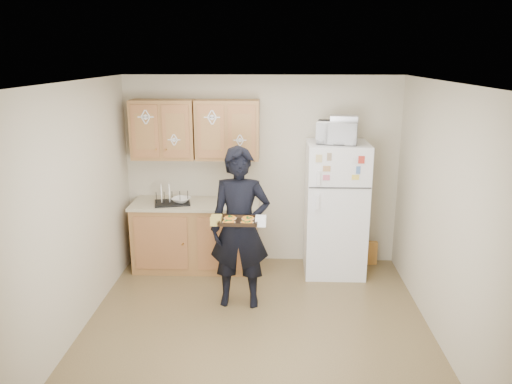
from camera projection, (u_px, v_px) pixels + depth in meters
floor at (257, 326)px, 5.22m from camera, size 3.60×3.60×0.00m
ceiling at (257, 82)px, 4.56m from camera, size 3.60×3.60×0.00m
wall_back at (262, 171)px, 6.63m from camera, size 3.60×0.04×2.50m
wall_front at (246, 298)px, 3.16m from camera, size 3.60×0.04×2.50m
wall_left at (76, 210)px, 4.96m from camera, size 0.04×3.60×2.50m
wall_right at (442, 214)px, 4.83m from camera, size 0.04×3.60×2.50m
refrigerator at (335, 209)px, 6.34m from camera, size 0.75×0.70×1.70m
base_cabinet at (196, 237)px, 6.57m from camera, size 1.60×0.60×0.86m
countertop at (195, 204)px, 6.45m from camera, size 1.64×0.64×0.04m
upper_cab_left at (163, 129)px, 6.34m from camera, size 0.80×0.33×0.75m
upper_cab_right at (228, 130)px, 6.31m from camera, size 0.80×0.33×0.75m
cereal_box at (369, 253)px, 6.74m from camera, size 0.20×0.07×0.32m
person at (240, 228)px, 5.47m from camera, size 0.67×0.45×1.81m
baking_tray at (238, 221)px, 5.14m from camera, size 0.41×0.30×0.04m
pizza_front_left at (229, 222)px, 5.07m from camera, size 0.13×0.13×0.02m
pizza_front_right at (247, 222)px, 5.06m from camera, size 0.13×0.13×0.02m
pizza_back_left at (230, 218)px, 5.20m from camera, size 0.13×0.13×0.02m
pizza_back_right at (248, 218)px, 5.19m from camera, size 0.13×0.13×0.02m
microwave at (337, 133)px, 6.03m from camera, size 0.53×0.41×0.27m
foil_pan at (344, 118)px, 6.02m from camera, size 0.35×0.26×0.07m
dish_rack at (172, 197)px, 6.37m from camera, size 0.51×0.42×0.18m
bowl at (181, 200)px, 6.38m from camera, size 0.29×0.29×0.06m
soap_bottle at (225, 199)px, 6.28m from camera, size 0.09×0.09×0.18m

